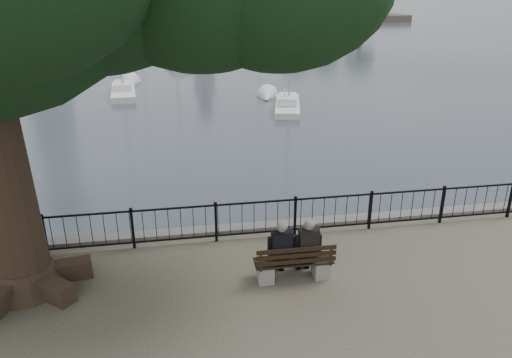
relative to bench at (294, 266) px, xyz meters
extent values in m
cube|color=#585650|center=(-0.49, 2.47, -0.81)|extent=(200.00, 0.40, 1.20)
plane|color=#29323E|center=(-0.49, 102.47, -1.31)|extent=(260.00, 260.00, 0.00)
cube|color=black|center=(-0.49, 1.97, 0.67)|extent=(22.00, 0.04, 0.04)
cube|color=black|center=(-0.49, 1.97, -0.16)|extent=(22.00, 0.04, 0.04)
cube|color=slate|center=(-0.62, 0.05, -0.12)|extent=(0.34, 0.43, 0.39)
cube|color=slate|center=(0.62, 0.03, -0.12)|extent=(0.34, 0.43, 0.39)
cube|color=black|center=(0.00, 0.04, 0.11)|extent=(1.71, 0.50, 0.04)
cube|color=black|center=(0.00, -0.22, 0.40)|extent=(1.71, 0.06, 0.38)
cube|color=black|center=(-0.29, 0.05, 0.23)|extent=(0.35, 0.29, 0.23)
cube|color=black|center=(-0.29, -0.05, 0.59)|extent=(0.42, 0.23, 0.57)
sphere|color=tan|center=(-0.29, -0.01, 0.98)|extent=(0.22, 0.22, 0.22)
ellipsoid|color=slate|center=(-0.29, -0.04, 1.02)|extent=(0.23, 0.23, 0.19)
cube|color=black|center=(-0.28, 0.33, -0.10)|extent=(0.31, 0.42, 0.43)
cube|color=black|center=(0.30, 0.04, 0.23)|extent=(0.35, 0.29, 0.23)
cube|color=black|center=(0.29, -0.06, 0.59)|extent=(0.42, 0.23, 0.57)
sphere|color=tan|center=(0.29, -0.02, 0.98)|extent=(0.22, 0.22, 0.22)
ellipsoid|color=slate|center=(0.29, -0.05, 1.02)|extent=(0.23, 0.23, 0.19)
cube|color=black|center=(0.30, 0.32, -0.10)|extent=(0.31, 0.42, 0.43)
cone|color=black|center=(-5.68, 0.70, -0.05)|extent=(1.78, 1.78, 0.52)
cube|color=#585650|center=(-18.49, 61.47, -0.71)|extent=(9.50, 9.50, 1.40)
cube|color=#585650|center=(1.51, 49.47, -0.71)|extent=(6.13, 6.13, 1.40)
cube|color=slate|center=(1.51, 49.47, 1.83)|extent=(2.25, 2.65, 4.08)
cube|color=white|center=(-5.45, 24.27, -1.21)|extent=(1.85, 5.39, 0.59)
cube|color=white|center=(-5.45, 24.27, -0.71)|extent=(1.23, 2.23, 0.44)
cube|color=white|center=(4.23, 18.69, -1.21)|extent=(2.46, 5.10, 0.55)
cube|color=white|center=(4.23, 18.69, -0.71)|extent=(1.43, 2.18, 0.41)
cylinder|color=silver|center=(4.23, 18.42, 3.70)|extent=(0.11, 0.11, 9.23)
cube|color=white|center=(-12.85, 29.24, -1.21)|extent=(2.56, 6.06, 0.65)
cube|color=white|center=(-12.85, 29.24, -0.71)|extent=(1.57, 2.56, 0.49)
cube|color=white|center=(-1.78, 35.27, -1.21)|extent=(2.75, 6.36, 0.68)
cube|color=white|center=(-1.78, 35.27, -0.71)|extent=(1.67, 2.69, 0.51)
cube|color=white|center=(5.83, 37.44, -1.21)|extent=(3.44, 6.03, 0.65)
cube|color=white|center=(5.83, 37.44, -0.71)|extent=(1.90, 2.63, 0.49)
cube|color=white|center=(-4.94, 41.24, -1.21)|extent=(2.74, 5.44, 0.58)
cube|color=white|center=(-4.94, 41.24, -0.71)|extent=(1.57, 2.34, 0.44)
cube|color=#494338|center=(24.51, 79.47, -0.81)|extent=(30.00, 8.00, 1.20)
cylinder|color=black|center=(19.51, 77.47, 1.69)|extent=(0.70, 0.70, 4.00)
cylinder|color=black|center=(25.51, 79.47, 1.69)|extent=(0.70, 0.70, 4.00)
cylinder|color=black|center=(31.51, 78.47, 1.69)|extent=(0.70, 0.70, 4.00)
camera|label=1|loc=(-2.37, -9.00, 5.78)|focal=35.00mm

